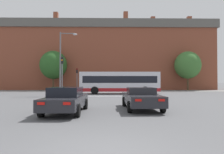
# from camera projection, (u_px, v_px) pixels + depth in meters

# --- Properties ---
(ground_plane) EXTENTS (400.00, 400.00, 0.00)m
(ground_plane) POSITION_uv_depth(u_px,v_px,m) (102.00, 153.00, 5.16)
(ground_plane) COLOR #545456
(stop_line_strip) EXTENTS (8.27, 0.30, 0.01)m
(stop_line_strip) POSITION_uv_depth(u_px,v_px,m) (107.00, 96.00, 24.53)
(stop_line_strip) COLOR silver
(stop_line_strip) RESTS_ON ground_plane
(far_pavement) EXTENTS (69.19, 2.50, 0.01)m
(far_pavement) POSITION_uv_depth(u_px,v_px,m) (107.00, 91.00, 37.30)
(far_pavement) COLOR #A09B91
(far_pavement) RESTS_ON ground_plane
(brick_civic_building) EXTENTS (43.53, 13.27, 16.02)m
(brick_civic_building) POSITION_uv_depth(u_px,v_px,m) (107.00, 57.00, 48.04)
(brick_civic_building) COLOR brown
(brick_civic_building) RESTS_ON ground_plane
(car_saloon_left) EXTENTS (2.01, 4.91, 1.38)m
(car_saloon_left) POSITION_uv_depth(u_px,v_px,m) (66.00, 99.00, 11.74)
(car_saloon_left) COLOR #232328
(car_saloon_left) RESTS_ON ground_plane
(car_roadster_right) EXTENTS (2.10, 4.90, 1.30)m
(car_roadster_right) POSITION_uv_depth(u_px,v_px,m) (141.00, 98.00, 13.25)
(car_roadster_right) COLOR #232328
(car_roadster_right) RESTS_ON ground_plane
(bus_crossing_lead) EXTENTS (10.52, 2.66, 2.91)m
(bus_crossing_lead) POSITION_uv_depth(u_px,v_px,m) (119.00, 82.00, 29.32)
(bus_crossing_lead) COLOR silver
(bus_crossing_lead) RESTS_ON ground_plane
(traffic_light_far_left) EXTENTS (0.26, 0.31, 3.85)m
(traffic_light_far_left) POSITION_uv_depth(u_px,v_px,m) (77.00, 76.00, 36.73)
(traffic_light_far_left) COLOR slate
(traffic_light_far_left) RESTS_ON ground_plane
(traffic_light_near_left) EXTENTS (0.26, 0.31, 4.47)m
(traffic_light_near_left) POSITION_uv_depth(u_px,v_px,m) (62.00, 70.00, 24.71)
(traffic_light_near_left) COLOR slate
(traffic_light_near_left) RESTS_ON ground_plane
(street_lamp_junction) EXTENTS (2.08, 0.36, 7.56)m
(street_lamp_junction) POSITION_uv_depth(u_px,v_px,m) (63.00, 57.00, 26.03)
(street_lamp_junction) COLOR slate
(street_lamp_junction) RESTS_ON ground_plane
(pedestrian_waiting) EXTENTS (0.46, 0.38, 1.86)m
(pedestrian_waiting) POSITION_uv_depth(u_px,v_px,m) (103.00, 84.00, 38.03)
(pedestrian_waiting) COLOR black
(pedestrian_waiting) RESTS_ON ground_plane
(pedestrian_walking_east) EXTENTS (0.42, 0.26, 1.67)m
(pedestrian_walking_east) POSITION_uv_depth(u_px,v_px,m) (110.00, 85.00, 37.32)
(pedestrian_walking_east) COLOR #333851
(pedestrian_walking_east) RESTS_ON ground_plane
(pedestrian_walking_west) EXTENTS (0.46, 0.37, 1.84)m
(pedestrian_walking_west) POSITION_uv_depth(u_px,v_px,m) (108.00, 85.00, 36.74)
(pedestrian_walking_west) COLOR black
(pedestrian_walking_west) RESTS_ON ground_plane
(tree_by_building) EXTENTS (4.89, 4.89, 7.21)m
(tree_by_building) POSITION_uv_depth(u_px,v_px,m) (53.00, 65.00, 39.57)
(tree_by_building) COLOR #4C3823
(tree_by_building) RESTS_ON ground_plane
(tree_kerbside) EXTENTS (4.76, 4.76, 7.14)m
(tree_kerbside) POSITION_uv_depth(u_px,v_px,m) (188.00, 65.00, 39.92)
(tree_kerbside) COLOR #4C3823
(tree_kerbside) RESTS_ON ground_plane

